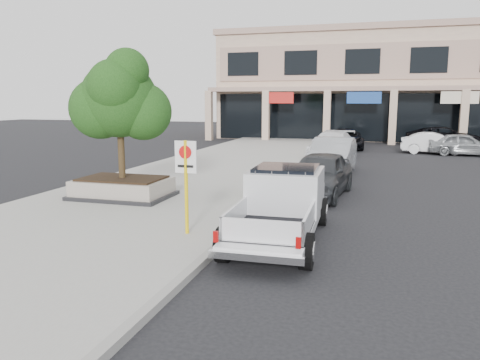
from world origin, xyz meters
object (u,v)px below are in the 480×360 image
at_px(planter, 123,188).
at_px(curb_car_b, 332,156).
at_px(lot_car_b, 435,143).
at_px(curb_car_d, 345,139).
at_px(planter_tree, 125,100).
at_px(curb_car_a, 320,174).
at_px(pickup_truck, 280,206).
at_px(lot_car_a, 464,144).
at_px(no_parking_sign, 186,174).
at_px(lot_car_d, 445,137).
at_px(curb_car_c, 332,145).

height_order(planter, curb_car_b, curb_car_b).
bearing_deg(lot_car_b, curb_car_d, 75.64).
distance_m(planter_tree, curb_car_a, 7.20).
bearing_deg(pickup_truck, planter, 152.29).
distance_m(pickup_truck, curb_car_b, 11.08).
bearing_deg(planter, lot_car_a, 53.06).
distance_m(planter, curb_car_a, 6.89).
height_order(planter_tree, curb_car_b, planter_tree).
bearing_deg(planter_tree, curb_car_d, 73.37).
height_order(no_parking_sign, lot_car_a, no_parking_sign).
relative_size(curb_car_b, lot_car_b, 1.23).
height_order(pickup_truck, lot_car_d, pickup_truck).
relative_size(planter, curb_car_b, 0.63).
distance_m(pickup_truck, lot_car_a, 22.11).
xyz_separation_m(pickup_truck, curb_car_c, (-0.31, 17.13, -0.07)).
bearing_deg(lot_car_d, pickup_truck, 164.03).
bearing_deg(pickup_truck, curb_car_d, 88.17).
distance_m(curb_car_c, lot_car_b, 7.45).
relative_size(no_parking_sign, curb_car_b, 0.45).
distance_m(planter, curb_car_d, 21.02).
distance_m(no_parking_sign, curb_car_d, 23.71).
height_order(curb_car_d, lot_car_d, lot_car_d).
relative_size(curb_car_a, lot_car_d, 0.86).
distance_m(planter, no_parking_sign, 5.25).
relative_size(pickup_truck, curb_car_d, 1.07).
bearing_deg(no_parking_sign, lot_car_a, 65.63).
relative_size(planter_tree, lot_car_b, 0.97).
xyz_separation_m(planter_tree, lot_car_b, (11.67, 18.29, -2.73)).
xyz_separation_m(pickup_truck, lot_car_d, (7.01, 25.84, -0.10)).
relative_size(curb_car_b, curb_car_c, 0.94).
height_order(planter, curb_car_c, curb_car_c).
xyz_separation_m(curb_car_d, lot_car_b, (5.70, -1.68, -0.03)).
relative_size(planter, lot_car_d, 0.59).
distance_m(curb_car_a, curb_car_c, 11.38).
height_order(no_parking_sign, curb_car_d, no_parking_sign).
bearing_deg(planter, curb_car_a, 24.22).
bearing_deg(no_parking_sign, curb_car_d, 84.39).
height_order(pickup_truck, lot_car_b, pickup_truck).
bearing_deg(no_parking_sign, pickup_truck, 13.29).
relative_size(curb_car_d, lot_car_a, 1.23).
relative_size(lot_car_b, lot_car_d, 0.76).
distance_m(no_parking_sign, lot_car_b, 23.34).
height_order(curb_car_a, lot_car_a, curb_car_a).
xyz_separation_m(planter, curb_car_c, (5.68, 14.19, 0.31)).
relative_size(planter_tree, no_parking_sign, 1.74).
height_order(curb_car_d, lot_car_b, curb_car_d).
bearing_deg(lot_car_b, no_parking_sign, 161.91).
relative_size(planter, curb_car_c, 0.59).
relative_size(planter_tree, curb_car_d, 0.79).
bearing_deg(planter, curb_car_c, 68.18).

